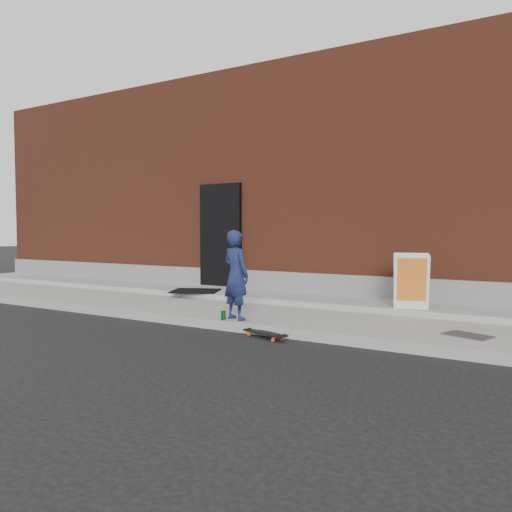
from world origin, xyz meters
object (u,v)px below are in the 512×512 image
Objects in this scene: pizza_sign at (411,281)px; skateboard at (265,333)px; child at (236,275)px; soda_can at (223,316)px.

skateboard is at bearing -124.71° from pizza_sign.
child is 1.52× the size of pizza_sign.
child is 1.08m from skateboard.
soda_can is (-0.82, 0.17, 0.15)m from skateboard.
skateboard is 2.68m from pizza_sign.
child is 1.82× the size of skateboard.
pizza_sign reaches higher than skateboard.
child is 0.64m from soda_can.
pizza_sign is 3.07m from soda_can.
soda_can is at bearing 66.48° from child.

